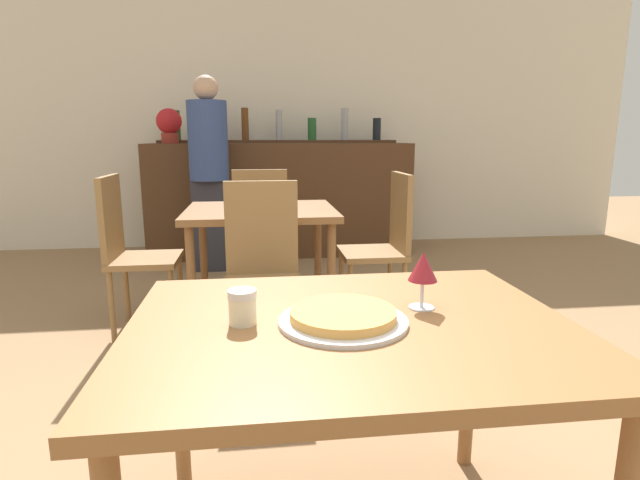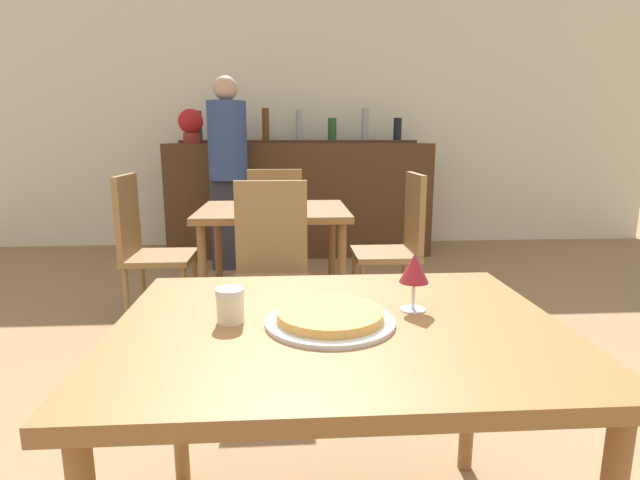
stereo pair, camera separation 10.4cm
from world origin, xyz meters
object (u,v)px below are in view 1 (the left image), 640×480
Objects in this scene: pizza_tray at (343,317)px; cheese_shaker at (242,307)px; chair_far_side_right at (385,238)px; chair_far_side_front at (263,263)px; wine_glass at (423,268)px; person_standing at (209,168)px; potted_plant at (169,124)px; chair_far_side_left at (130,245)px; chair_far_side_back at (261,226)px.

cheese_shaker reaches higher than pizza_tray.
chair_far_side_front is at bearing -55.28° from chair_far_side_right.
pizza_tray is 0.27m from wine_glass.
chair_far_side_right is at bearing 72.29° from pizza_tray.
chair_far_side_front is at bearing -77.70° from person_standing.
cheese_shaker is at bearing -78.47° from potted_plant.
chair_far_side_left is 1.52m from person_standing.
chair_far_side_left is at bearing 111.56° from cheese_shaker.
pizza_tray is at bearing -152.35° from chair_far_side_left.
cheese_shaker is 3.91m from potted_plant.
person_standing reaches higher than pizza_tray.
chair_far_side_front and chair_far_side_back have the same top height.
pizza_tray is at bearing 94.53° from chair_far_side_back.
chair_far_side_back is at bearing -55.28° from chair_far_side_left.
chair_far_side_right is (0.79, -0.55, 0.00)m from chair_far_side_back.
person_standing is (-1.22, 1.43, 0.37)m from chair_far_side_right.
person_standing is at bearing 96.46° from cheese_shaker.
potted_plant is (-1.26, 3.74, 0.47)m from wine_glass.
chair_far_side_left is 1.58m from chair_far_side_right.
chair_far_side_back is 10.78× the size of cheese_shaker.
chair_far_side_back is at bearing 94.53° from pizza_tray.
potted_plant is at bearing -59.40° from chair_far_side_back.
pizza_tray is (-0.60, -1.87, 0.19)m from chair_far_side_right.
person_standing is at bearing -14.03° from chair_far_side_left.
chair_far_side_front is at bearing -124.72° from chair_far_side_left.
cheese_shaker is at bearing -173.13° from wine_glass.
cheese_shaker is at bearing -83.54° from person_standing.
pizza_tray is 0.19× the size of person_standing.
person_standing is (-0.43, 1.98, 0.37)m from chair_far_side_front.
wine_glass is at bearing -145.74° from chair_far_side_left.
cheese_shaker is 0.05× the size of person_standing.
potted_plant is at bearing 108.45° from chair_far_side_front.
cheese_shaker is 0.27× the size of potted_plant.
chair_far_side_front is at bearing 98.22° from pizza_tray.
potted_plant is at bearing 127.39° from person_standing.
chair_far_side_left is at bearing -88.60° from potted_plant.
chair_far_side_front is 10.78× the size of cheese_shaker.
chair_far_side_right is at bearing 65.24° from cheese_shaker.
chair_far_side_right is 2.04m from cheese_shaker.
chair_far_side_back is 1.00× the size of chair_far_side_left.
wine_glass is (0.43, -1.24, 0.29)m from chair_far_side_front.
chair_far_side_right reaches higher than pizza_tray.
chair_far_side_front is 2.92× the size of pizza_tray.
chair_far_side_right is 0.57× the size of person_standing.
person_standing reaches higher than chair_far_side_left.
person_standing is at bearing -52.61° from potted_plant.
pizza_tray is 3.36m from person_standing.
wine_glass is at bearing 6.87° from cheese_shaker.
cheese_shaker is (-0.25, 0.03, 0.03)m from pizza_tray.
potted_plant reaches higher than chair_far_side_back.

